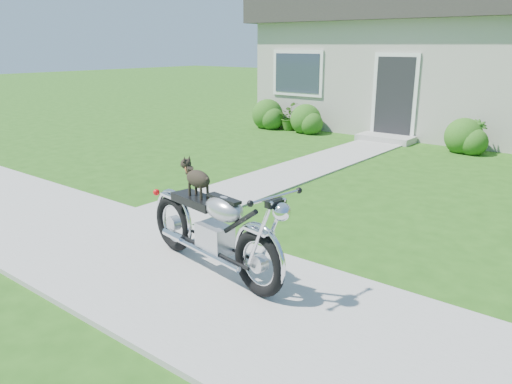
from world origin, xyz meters
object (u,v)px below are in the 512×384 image
Objects in this scene: potted_plant_right at (476,137)px; motorcycle_with_dog at (214,227)px; house at (494,53)px; potted_plant_left at (288,117)px.

potted_plant_right is 0.35× the size of motorcycle_with_dog.
motorcycle_with_dog is (-0.34, -8.31, 0.17)m from potted_plant_right.
house is at bearing 101.58° from potted_plant_right.
house is at bearing 37.37° from potted_plant_left.
house is 5.95m from potted_plant_left.
house is 5.70× the size of motorcycle_with_dog.
motorcycle_with_dog is at bearing -59.58° from potted_plant_left.
house reaches higher than potted_plant_right.
motorcycle_with_dog is at bearing -88.20° from house.
house reaches higher than potted_plant_left.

